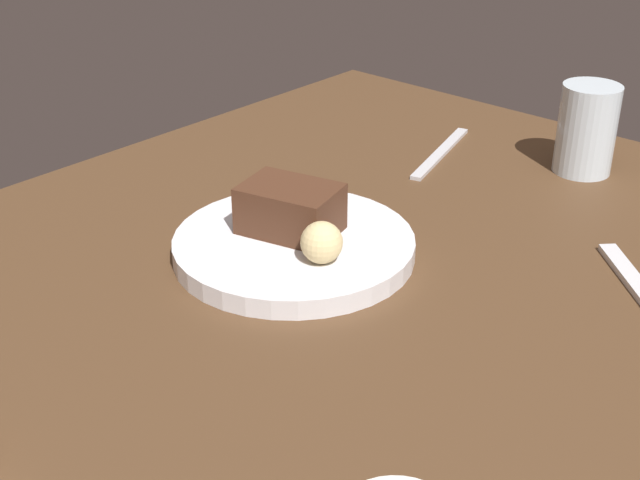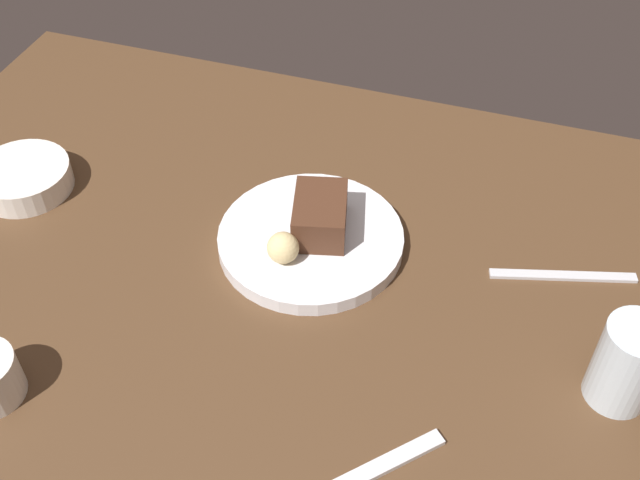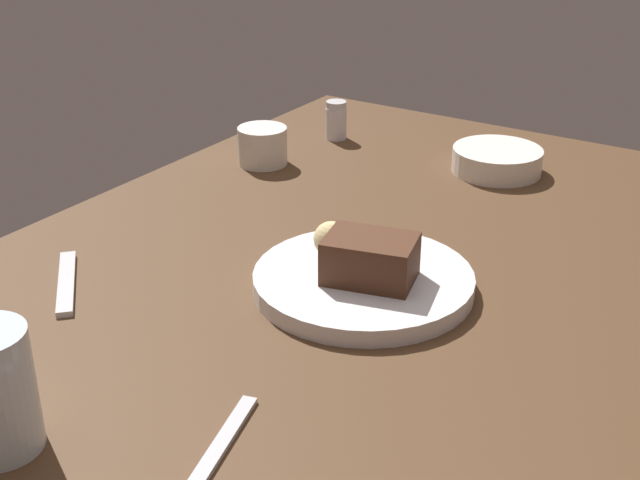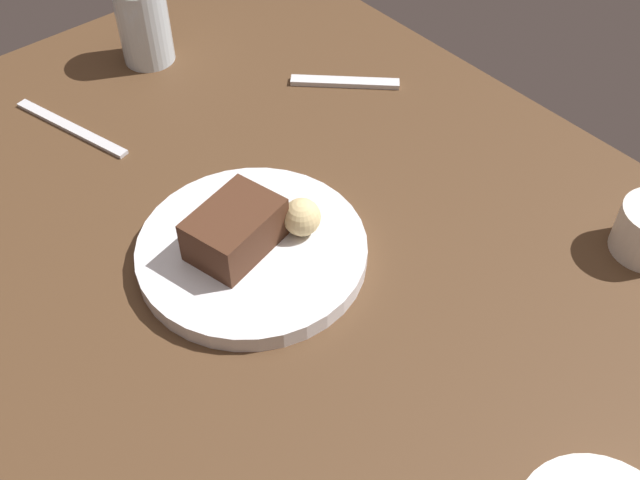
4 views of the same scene
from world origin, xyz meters
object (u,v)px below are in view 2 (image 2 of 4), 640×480
dessert_spoon (381,466)px  dessert_plate (311,239)px  water_glass (627,364)px  chocolate_cake_slice (320,215)px  side_bowl (24,178)px  bread_roll (283,248)px  butter_knife (563,276)px

dessert_spoon → dessert_plate: bearing=75.1°
water_glass → chocolate_cake_slice: bearing=161.6°
chocolate_cake_slice → side_bowl: chocolate_cake_slice is taller
chocolate_cake_slice → dessert_spoon: bearing=-61.2°
dessert_plate → water_glass: (40.41, -11.85, 4.56)cm
side_bowl → dessert_spoon: bearing=-24.3°
bread_roll → water_glass: bearing=-8.5°
water_glass → butter_knife: (-7.31, 16.39, -5.36)cm
bread_roll → chocolate_cake_slice: bearing=67.9°
bread_roll → butter_knife: (34.98, 10.04, -3.93)cm
side_bowl → dessert_spoon: side_bowl is taller
chocolate_cake_slice → bread_roll: size_ratio=2.35×
chocolate_cake_slice → dessert_spoon: 34.94cm
dessert_plate → side_bowl: 43.31cm
water_glass → side_bowl: bearing=173.1°
chocolate_cake_slice → butter_knife: bearing=5.7°
side_bowl → water_glass: bearing=-6.9°
chocolate_cake_slice → dessert_spoon: chocolate_cake_slice is taller
bread_roll → side_bowl: bread_roll is taller
side_bowl → chocolate_cake_slice: bearing=3.8°
water_glass → bread_roll: bearing=171.5°
dessert_plate → side_bowl: (-43.27, -1.66, 0.82)cm
side_bowl → butter_knife: size_ratio=0.71×
bread_roll → dessert_spoon: bearing=-50.5°
dessert_plate → water_glass: water_glass is taller
bread_roll → side_bowl: 41.64cm
dessert_spoon → bread_roll: bearing=83.5°
dessert_spoon → side_bowl: bearing=109.7°
bread_roll → dessert_spoon: (19.45, -23.60, -3.83)cm
chocolate_cake_slice → bread_roll: (-2.77, -6.80, -0.44)cm
dessert_spoon → butter_knife: dessert_spoon is taller
dessert_plate → dessert_spoon: bearing=-58.9°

